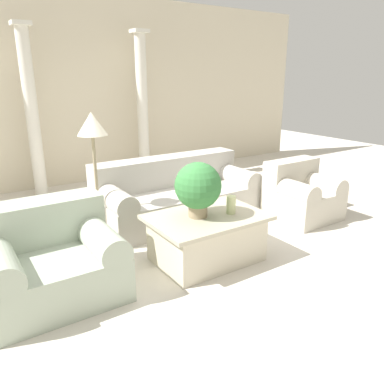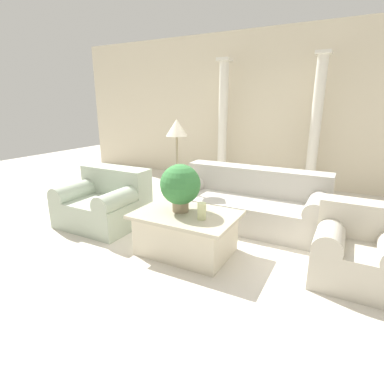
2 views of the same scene
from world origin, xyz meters
name	(u,v)px [view 1 (image 1 of 2)]	position (x,y,z in m)	size (l,w,h in m)	color
ground_plane	(182,245)	(0.00, 0.00, 0.00)	(16.00, 16.00, 0.00)	silver
wall_back	(80,92)	(0.00, 3.31, 1.60)	(10.00, 0.06, 3.20)	beige
sofa_long	(176,194)	(0.41, 0.81, 0.32)	(2.15, 0.97, 0.80)	#B7B2A8
loveseat	(51,258)	(-1.49, -0.19, 0.34)	(1.11, 0.97, 0.80)	#ACB8A3
coffee_table	(207,237)	(0.03, -0.45, 0.26)	(1.18, 0.82, 0.50)	beige
potted_plant	(198,187)	(-0.07, -0.42, 0.82)	(0.47, 0.47, 0.56)	#937F60
pillar_candle	(231,205)	(0.27, -0.53, 0.59)	(0.10, 0.10, 0.19)	beige
floor_lamp	(93,134)	(-0.74, 0.64, 1.26)	(0.33, 0.33, 1.50)	gray
column_left	(32,112)	(-0.91, 2.87, 1.34)	(0.27, 0.27, 2.62)	silver
column_right	(142,106)	(0.97, 2.87, 1.34)	(0.27, 0.27, 2.62)	silver
armchair	(301,194)	(1.83, -0.14, 0.33)	(0.83, 0.78, 0.77)	beige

